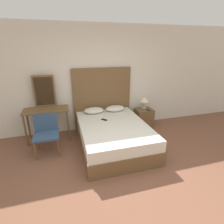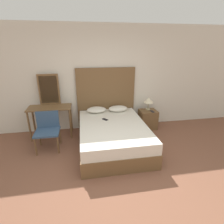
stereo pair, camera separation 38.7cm
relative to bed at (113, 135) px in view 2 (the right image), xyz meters
name	(u,v)px [view 2 (the right image)]	position (x,y,z in m)	size (l,w,h in m)	color
ground_plane	(118,190)	(-0.15, -1.33, -0.27)	(16.00, 16.00, 0.00)	brown
wall_back	(100,79)	(-0.15, 1.11, 1.08)	(10.00, 0.06, 2.70)	silver
bed	(113,135)	(0.00, 0.00, 0.00)	(1.48, 2.02, 0.55)	brown
headboard	(106,99)	(0.00, 1.04, 0.56)	(1.55, 0.05, 1.66)	brown
pillow_left	(97,110)	(-0.29, 0.80, 0.35)	(0.50, 0.33, 0.14)	silver
pillow_right	(118,109)	(0.29, 0.80, 0.35)	(0.50, 0.33, 0.14)	silver
phone_on_bed	(105,119)	(-0.14, 0.28, 0.28)	(0.15, 0.16, 0.01)	black
nightstand	(148,119)	(1.13, 0.76, -0.01)	(0.46, 0.40, 0.52)	brown
table_lamp	(149,100)	(1.14, 0.84, 0.51)	(0.26, 0.26, 0.34)	tan
phone_on_nightstand	(152,111)	(1.20, 0.66, 0.25)	(0.08, 0.16, 0.01)	black
vanity_desk	(50,112)	(-1.43, 0.73, 0.38)	(1.03, 0.49, 0.78)	brown
vanity_mirror	(49,90)	(-1.43, 0.95, 0.90)	(0.50, 0.03, 0.76)	brown
chair	(48,128)	(-1.43, 0.19, 0.21)	(0.51, 0.48, 0.82)	#334C6B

